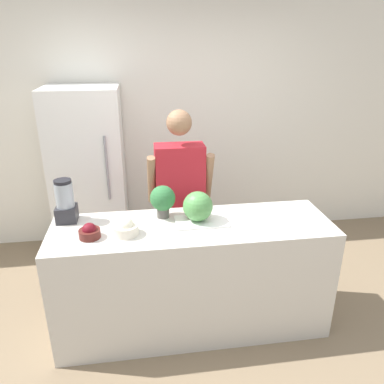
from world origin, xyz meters
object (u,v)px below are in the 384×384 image
refrigerator (89,176)px  bowl_cream (126,228)px  blender (65,202)px  potted_plant (163,199)px  person (180,200)px  watermelon (198,206)px  bowl_cherries (90,232)px

refrigerator → bowl_cream: refrigerator is taller
blender → bowl_cream: bearing=-32.4°
refrigerator → potted_plant: refrigerator is taller
person → blender: person is taller
watermelon → blender: size_ratio=0.68×
blender → potted_plant: 0.72m
person → blender: 1.02m
person → potted_plant: 0.54m
refrigerator → blender: 1.10m
refrigerator → potted_plant: (0.68, -1.12, 0.17)m
person → watermelon: (0.07, -0.58, 0.19)m
watermelon → bowl_cream: size_ratio=1.27×
person → refrigerator: bearing=142.6°
bowl_cream → potted_plant: 0.38m
blender → potted_plant: blender is taller
person → blender: size_ratio=5.02×
refrigerator → bowl_cream: bearing=-73.7°
watermelon → bowl_cherries: watermelon is taller
potted_plant → watermelon: bearing=-25.1°
potted_plant → blender: bearing=177.0°
bowl_cream → watermelon: bearing=13.2°
person → watermelon: size_ratio=7.38×
watermelon → blender: bearing=170.9°
refrigerator → blender: (-0.04, -1.08, 0.18)m
refrigerator → person: bearing=-37.4°
refrigerator → potted_plant: 1.32m
bowl_cherries → bowl_cream: 0.25m
refrigerator → watermelon: bearing=-53.1°
refrigerator → person: 1.09m
watermelon → person: bearing=96.7°
person → watermelon: bearing=-83.3°
watermelon → bowl_cream: 0.55m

